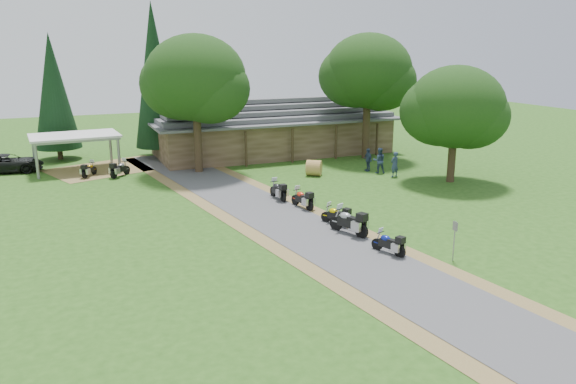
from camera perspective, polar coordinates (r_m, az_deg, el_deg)
name	(u,v)px	position (r m, az deg, el deg)	size (l,w,h in m)	color
ground	(339,250)	(26.74, 5.20, -5.85)	(120.00, 120.00, 0.00)	#264D15
driveway	(295,226)	(29.92, 0.76, -3.52)	(46.00, 46.00, 0.00)	#424244
lodge	(272,126)	(49.87, -1.59, 6.75)	(21.40, 9.40, 4.90)	#4F3E29
carport	(76,152)	(46.02, -20.74, 3.78)	(6.38, 4.26, 2.77)	silver
car_dark_suv	(7,159)	(47.40, -26.62, 3.04)	(5.43, 2.31, 2.08)	black
motorcycle_row_a	(388,242)	(26.34, 10.17, -5.04)	(1.66, 0.54, 1.13)	navy
motorcycle_row_b	(349,220)	(28.67, 6.19, -2.89)	(2.15, 0.70, 1.47)	#96999D
motorcycle_row_c	(336,214)	(30.16, 4.93, -2.27)	(1.70, 0.55, 1.16)	#E7D100
motorcycle_row_d	(302,198)	(33.13, 1.46, -0.59)	(1.81, 0.59, 1.24)	red
motorcycle_row_e	(278,189)	(34.98, -1.03, 0.27)	(1.85, 0.61, 1.27)	black
motorcycle_carport_a	(89,169)	(43.56, -19.55, 2.23)	(1.68, 0.55, 1.15)	#C78C0E
motorcycle_carport_b	(120,168)	(42.88, -16.70, 2.34)	(1.84, 0.60, 1.26)	slate
person_a	(395,162)	(41.65, 10.80, 3.00)	(0.62, 0.44, 2.17)	navy
person_b	(379,158)	(42.64, 9.26, 3.39)	(0.64, 0.46, 2.25)	navy
person_c	(368,158)	(43.25, 8.13, 3.46)	(0.58, 0.42, 2.05)	navy
hay_bale	(314,168)	(41.43, 2.66, 2.47)	(1.16, 1.16, 1.06)	olive
sign_post	(454,241)	(26.07, 16.52, -4.81)	(0.33, 0.06, 1.85)	gray
oak_lodge_left	(196,97)	(42.37, -9.33, 9.55)	(7.42, 7.42, 11.37)	black
oak_lodge_right	(368,88)	(47.69, 8.09, 10.41)	(7.20, 7.20, 11.79)	black
oak_driveway	(454,122)	(40.53, 16.56, 6.86)	(6.64, 6.64, 8.49)	black
cedar_near	(155,81)	(48.64, -13.36, 10.90)	(3.74, 3.74, 12.88)	black
cedar_far	(54,97)	(50.55, -22.65, 8.88)	(3.68, 3.68, 10.38)	black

